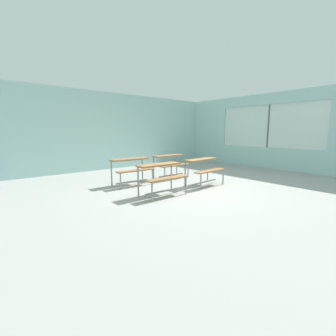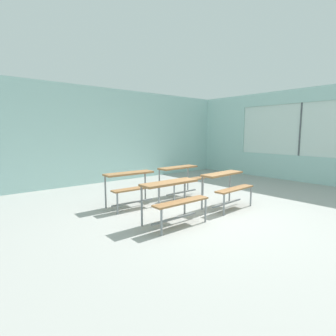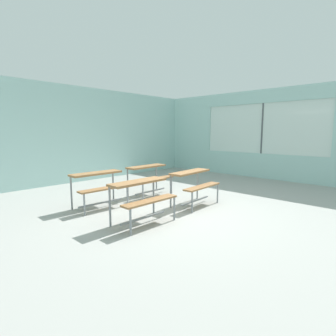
{
  "view_description": "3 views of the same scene",
  "coord_description": "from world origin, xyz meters",
  "px_view_note": "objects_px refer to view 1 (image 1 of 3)",
  "views": [
    {
      "loc": [
        -4.18,
        -4.12,
        1.51
      ],
      "look_at": [
        -0.08,
        0.75,
        0.49
      ],
      "focal_mm": 24.71,
      "sensor_mm": 36.0,
      "label": 1
    },
    {
      "loc": [
        -3.8,
        -3.3,
        1.6
      ],
      "look_at": [
        0.26,
        1.54,
        0.74
      ],
      "focal_mm": 28.0,
      "sensor_mm": 36.0,
      "label": 2
    },
    {
      "loc": [
        -3.8,
        -3.3,
        1.6
      ],
      "look_at": [
        0.19,
        0.42,
        0.84
      ],
      "focal_mm": 28.0,
      "sensor_mm": 36.0,
      "label": 3
    }
  ],
  "objects_px": {
    "desk_bench_r0c0": "(162,172)",
    "desk_bench_r0c1": "(204,165)",
    "desk_bench_r1c1": "(171,161)",
    "desk_bench_r1c0": "(132,165)"
  },
  "relations": [
    {
      "from": "desk_bench_r1c0",
      "to": "desk_bench_r1c1",
      "type": "bearing_deg",
      "value": 3.46
    },
    {
      "from": "desk_bench_r0c1",
      "to": "desk_bench_r1c0",
      "type": "distance_m",
      "value": 2.03
    },
    {
      "from": "desk_bench_r0c0",
      "to": "desk_bench_r1c0",
      "type": "xyz_separation_m",
      "value": [
        0.02,
        1.39,
        0.0
      ]
    },
    {
      "from": "desk_bench_r0c1",
      "to": "desk_bench_r1c1",
      "type": "xyz_separation_m",
      "value": [
        -0.04,
        1.38,
        0.0
      ]
    },
    {
      "from": "desk_bench_r0c1",
      "to": "desk_bench_r1c1",
      "type": "bearing_deg",
      "value": 89.0
    },
    {
      "from": "desk_bench_r0c0",
      "to": "desk_bench_r1c0",
      "type": "bearing_deg",
      "value": 89.92
    },
    {
      "from": "desk_bench_r0c0",
      "to": "desk_bench_r1c1",
      "type": "relative_size",
      "value": 1.0
    },
    {
      "from": "desk_bench_r0c0",
      "to": "desk_bench_r1c1",
      "type": "xyz_separation_m",
      "value": [
        1.49,
        1.42,
        0.0
      ]
    },
    {
      "from": "desk_bench_r0c0",
      "to": "desk_bench_r0c1",
      "type": "height_order",
      "value": "same"
    },
    {
      "from": "desk_bench_r0c1",
      "to": "desk_bench_r1c0",
      "type": "relative_size",
      "value": 1.0
    }
  ]
}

